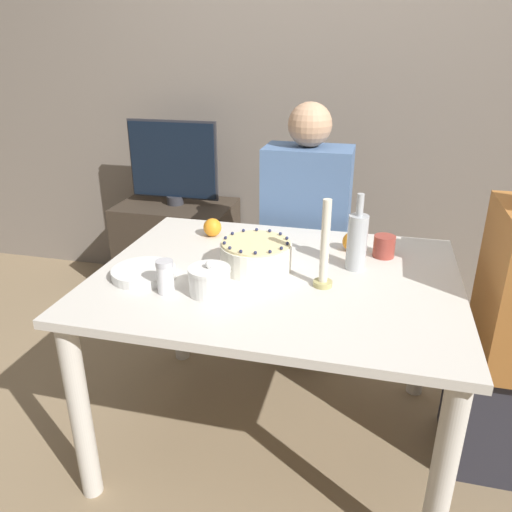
{
  "coord_description": "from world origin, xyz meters",
  "views": [
    {
      "loc": [
        0.31,
        -1.55,
        1.46
      ],
      "look_at": [
        -0.08,
        0.03,
        0.77
      ],
      "focal_mm": 35.0,
      "sensor_mm": 36.0,
      "label": 1
    }
  ],
  "objects_px": {
    "tv_monitor": "(173,162)",
    "cake": "(256,255)",
    "person_man_blue_shirt": "(304,250)",
    "sugar_bowl": "(210,281)",
    "candle": "(325,252)",
    "bottle": "(357,241)",
    "sugar_shaker": "(165,277)"
  },
  "relations": [
    {
      "from": "tv_monitor",
      "to": "cake",
      "type": "bearing_deg",
      "value": -54.82
    },
    {
      "from": "person_man_blue_shirt",
      "to": "tv_monitor",
      "type": "xyz_separation_m",
      "value": [
        -0.85,
        0.44,
        0.3
      ]
    },
    {
      "from": "person_man_blue_shirt",
      "to": "sugar_bowl",
      "type": "bearing_deg",
      "value": 78.77
    },
    {
      "from": "sugar_bowl",
      "to": "tv_monitor",
      "type": "bearing_deg",
      "value": 117.04
    },
    {
      "from": "cake",
      "to": "sugar_bowl",
      "type": "distance_m",
      "value": 0.25
    },
    {
      "from": "sugar_bowl",
      "to": "person_man_blue_shirt",
      "type": "xyz_separation_m",
      "value": [
        0.18,
        0.89,
        -0.23
      ]
    },
    {
      "from": "cake",
      "to": "tv_monitor",
      "type": "height_order",
      "value": "tv_monitor"
    },
    {
      "from": "tv_monitor",
      "to": "candle",
      "type": "bearing_deg",
      "value": -49.19
    },
    {
      "from": "bottle",
      "to": "tv_monitor",
      "type": "xyz_separation_m",
      "value": [
        -1.12,
        1.02,
        0.0
      ]
    },
    {
      "from": "sugar_shaker",
      "to": "tv_monitor",
      "type": "bearing_deg",
      "value": 111.65
    },
    {
      "from": "tv_monitor",
      "to": "sugar_shaker",
      "type": "bearing_deg",
      "value": -68.35
    },
    {
      "from": "bottle",
      "to": "person_man_blue_shirt",
      "type": "xyz_separation_m",
      "value": [
        -0.27,
        0.57,
        -0.29
      ]
    },
    {
      "from": "bottle",
      "to": "person_man_blue_shirt",
      "type": "distance_m",
      "value": 0.69
    },
    {
      "from": "cake",
      "to": "sugar_bowl",
      "type": "bearing_deg",
      "value": -112.18
    },
    {
      "from": "sugar_shaker",
      "to": "candle",
      "type": "height_order",
      "value": "candle"
    },
    {
      "from": "sugar_bowl",
      "to": "bottle",
      "type": "height_order",
      "value": "bottle"
    },
    {
      "from": "cake",
      "to": "candle",
      "type": "bearing_deg",
      "value": -19.53
    },
    {
      "from": "sugar_shaker",
      "to": "cake",
      "type": "bearing_deg",
      "value": 48.13
    },
    {
      "from": "sugar_bowl",
      "to": "candle",
      "type": "height_order",
      "value": "candle"
    },
    {
      "from": "sugar_shaker",
      "to": "bottle",
      "type": "xyz_separation_m",
      "value": [
        0.58,
        0.34,
        0.05
      ]
    },
    {
      "from": "sugar_shaker",
      "to": "candle",
      "type": "relative_size",
      "value": 0.38
    },
    {
      "from": "sugar_shaker",
      "to": "bottle",
      "type": "relative_size",
      "value": 0.41
    },
    {
      "from": "person_man_blue_shirt",
      "to": "cake",
      "type": "bearing_deg",
      "value": 82.92
    },
    {
      "from": "sugar_bowl",
      "to": "person_man_blue_shirt",
      "type": "bearing_deg",
      "value": 78.77
    },
    {
      "from": "cake",
      "to": "bottle",
      "type": "bearing_deg",
      "value": 13.14
    },
    {
      "from": "bottle",
      "to": "tv_monitor",
      "type": "height_order",
      "value": "tv_monitor"
    },
    {
      "from": "candle",
      "to": "tv_monitor",
      "type": "distance_m",
      "value": 1.57
    },
    {
      "from": "sugar_bowl",
      "to": "candle",
      "type": "xyz_separation_m",
      "value": [
        0.35,
        0.14,
        0.08
      ]
    },
    {
      "from": "candle",
      "to": "bottle",
      "type": "distance_m",
      "value": 0.2
    },
    {
      "from": "sugar_bowl",
      "to": "candle",
      "type": "distance_m",
      "value": 0.38
    },
    {
      "from": "bottle",
      "to": "person_man_blue_shirt",
      "type": "bearing_deg",
      "value": 114.84
    },
    {
      "from": "bottle",
      "to": "tv_monitor",
      "type": "bearing_deg",
      "value": 137.77
    }
  ]
}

